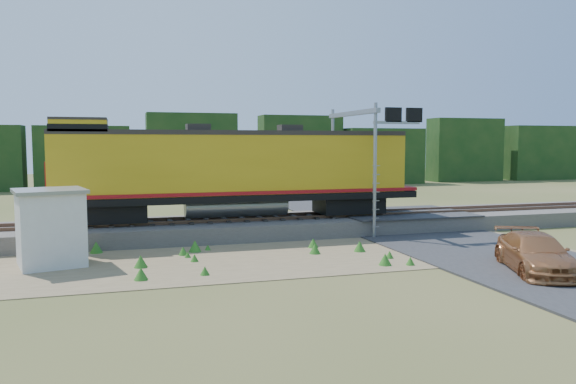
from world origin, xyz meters
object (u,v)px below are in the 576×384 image
object	(u,v)px
locomotive	(231,169)
shed	(51,227)
car	(536,254)
signal_gantry	(363,137)

from	to	relation	value
locomotive	shed	bearing A→B (deg)	-148.34
car	shed	bearing A→B (deg)	-178.60
locomotive	shed	xyz separation A→B (m)	(-7.82, -4.82, -1.85)
locomotive	car	distance (m)	14.40
car	signal_gantry	bearing A→B (deg)	123.12
locomotive	signal_gantry	size ratio (longest dim) A/B	2.84
locomotive	car	xyz separation A→B (m)	(8.88, -11.03, -2.63)
locomotive	car	world-z (taller)	locomotive
signal_gantry	car	size ratio (longest dim) A/B	1.37
shed	car	distance (m)	17.83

